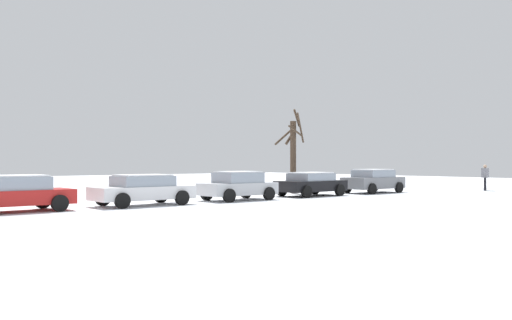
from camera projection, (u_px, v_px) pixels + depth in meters
name	position (u px, v px, depth m)	size (l,w,h in m)	color
parked_car_red	(16.00, 193.00, 20.72)	(4.05, 2.11, 1.39)	red
parked_car_white	(143.00, 189.00, 23.78)	(4.40, 2.09, 1.34)	white
parked_car_silver	(238.00, 186.00, 27.00)	(3.84, 2.07, 1.42)	silver
parked_car_black	(311.00, 184.00, 30.33)	(4.06, 2.18, 1.31)	black
parked_car_gray	(373.00, 181.00, 33.44)	(4.11, 2.14, 1.43)	slate
pedestrian_crossing	(485.00, 176.00, 35.97)	(0.50, 0.42, 1.69)	black
tree_far_right	(293.00, 153.00, 33.05)	(1.58, 1.54, 5.01)	#423326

